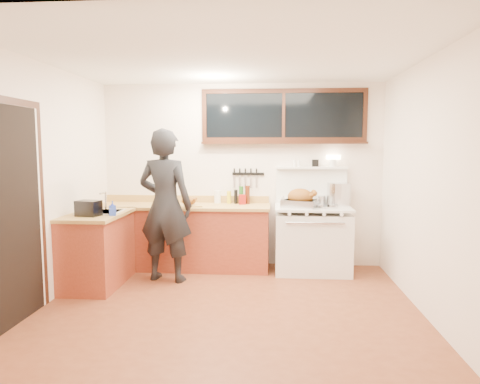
# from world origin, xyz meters

# --- Properties ---
(ground_plane) EXTENTS (4.00, 3.50, 0.02)m
(ground_plane) POSITION_xyz_m (0.00, 0.00, -0.01)
(ground_plane) COLOR brown
(room_shell) EXTENTS (4.10, 3.60, 2.65)m
(room_shell) POSITION_xyz_m (0.00, 0.00, 1.65)
(room_shell) COLOR #F1E1D1
(room_shell) RESTS_ON ground
(counter_back) EXTENTS (2.44, 0.64, 1.00)m
(counter_back) POSITION_xyz_m (-0.80, 1.45, 0.45)
(counter_back) COLOR maroon
(counter_back) RESTS_ON ground
(counter_left) EXTENTS (0.64, 1.09, 0.90)m
(counter_left) POSITION_xyz_m (-1.70, 0.62, 0.45)
(counter_left) COLOR maroon
(counter_left) RESTS_ON ground
(sink_unit) EXTENTS (0.50, 0.45, 0.37)m
(sink_unit) POSITION_xyz_m (-1.68, 0.70, 0.85)
(sink_unit) COLOR white
(sink_unit) RESTS_ON counter_left
(vintage_stove) EXTENTS (1.02, 0.74, 1.59)m
(vintage_stove) POSITION_xyz_m (1.00, 1.41, 0.47)
(vintage_stove) COLOR white
(vintage_stove) RESTS_ON ground
(back_window) EXTENTS (2.32, 0.13, 0.77)m
(back_window) POSITION_xyz_m (0.60, 1.72, 2.06)
(back_window) COLOR black
(back_window) RESTS_ON room_shell
(left_doorway) EXTENTS (0.02, 1.04, 2.17)m
(left_doorway) POSITION_xyz_m (-1.99, -0.55, 1.09)
(left_doorway) COLOR black
(left_doorway) RESTS_ON ground
(knife_strip) EXTENTS (0.46, 0.03, 0.28)m
(knife_strip) POSITION_xyz_m (0.08, 1.73, 1.31)
(knife_strip) COLOR black
(knife_strip) RESTS_ON room_shell
(man) EXTENTS (0.78, 0.59, 1.94)m
(man) POSITION_xyz_m (-0.90, 0.87, 0.97)
(man) COLOR black
(man) RESTS_ON ground
(soap_bottle) EXTENTS (0.10, 0.10, 0.17)m
(soap_bottle) POSITION_xyz_m (-1.43, 0.46, 0.99)
(soap_bottle) COLOR blue
(soap_bottle) RESTS_ON counter_left
(toaster) EXTENTS (0.30, 0.23, 0.18)m
(toaster) POSITION_xyz_m (-1.70, 0.41, 0.99)
(toaster) COLOR black
(toaster) RESTS_ON counter_left
(cutting_board) EXTENTS (0.40, 0.34, 0.13)m
(cutting_board) POSITION_xyz_m (-0.68, 1.30, 0.95)
(cutting_board) COLOR tan
(cutting_board) RESTS_ON counter_back
(roast_turkey) EXTENTS (0.54, 0.48, 0.25)m
(roast_turkey) POSITION_xyz_m (0.83, 1.35, 1.00)
(roast_turkey) COLOR silver
(roast_turkey) RESTS_ON vintage_stove
(stockpot) EXTENTS (0.39, 0.39, 0.31)m
(stockpot) POSITION_xyz_m (1.38, 1.61, 1.05)
(stockpot) COLOR silver
(stockpot) RESTS_ON vintage_stove
(saucepan) EXTENTS (0.20, 0.30, 0.12)m
(saucepan) POSITION_xyz_m (1.11, 1.65, 0.96)
(saucepan) COLOR silver
(saucepan) RESTS_ON vintage_stove
(pot_lid) EXTENTS (0.28, 0.28, 0.04)m
(pot_lid) POSITION_xyz_m (1.20, 1.32, 0.91)
(pot_lid) COLOR silver
(pot_lid) RESTS_ON vintage_stove
(coffee_tin) EXTENTS (0.11, 0.09, 0.14)m
(coffee_tin) POSITION_xyz_m (0.03, 1.56, 0.97)
(coffee_tin) COLOR maroon
(coffee_tin) RESTS_ON counter_back
(pitcher) EXTENTS (0.12, 0.12, 0.18)m
(pitcher) POSITION_xyz_m (-0.34, 1.68, 0.99)
(pitcher) COLOR white
(pitcher) RESTS_ON counter_back
(bottle_cluster) EXTENTS (0.33, 0.07, 0.26)m
(bottle_cluster) POSITION_xyz_m (-0.01, 1.63, 1.02)
(bottle_cluster) COLOR black
(bottle_cluster) RESTS_ON counter_back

